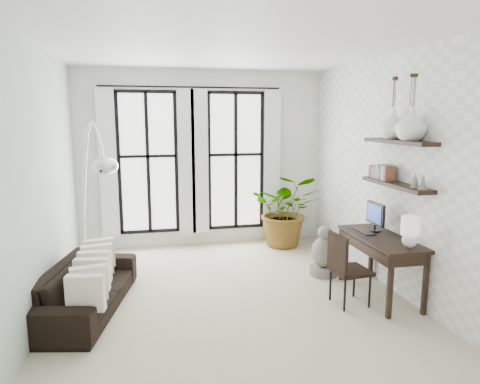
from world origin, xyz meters
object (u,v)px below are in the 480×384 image
object	(u,v)px
desk_chair	(345,265)
buddha	(324,254)
sofa	(86,287)
plant	(286,210)
arc_lamp	(92,164)
desk	(383,242)

from	to	relation	value
desk_chair	buddha	bearing A→B (deg)	75.30
sofa	desk_chair	bearing A→B (deg)	-87.64
plant	arc_lamp	world-z (taller)	arc_lamp
sofa	plant	distance (m)	3.88
sofa	buddha	size ratio (longest dim) A/B	2.61
plant	desk_chair	size ratio (longest dim) A/B	1.46
plant	sofa	bearing A→B (deg)	-147.56
arc_lamp	desk_chair	bearing A→B (deg)	-17.62
desk	arc_lamp	bearing A→B (deg)	166.62
buddha	arc_lamp	bearing A→B (deg)	-178.91
buddha	plant	bearing A→B (deg)	93.23
arc_lamp	desk	bearing A→B (deg)	-13.38
desk	desk_chair	distance (m)	0.62
arc_lamp	buddha	xyz separation A→B (m)	(3.24, 0.06, -1.45)
sofa	plant	world-z (taller)	plant
desk_chair	arc_lamp	distance (m)	3.45
sofa	desk_chair	world-z (taller)	desk_chair
sofa	plant	xyz separation A→B (m)	(3.26, 2.07, 0.39)
desk	arc_lamp	size ratio (longest dim) A/B	0.60
desk	arc_lamp	distance (m)	3.88
plant	desk_chair	distance (m)	2.60
sofa	plant	bearing A→B (deg)	-45.76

